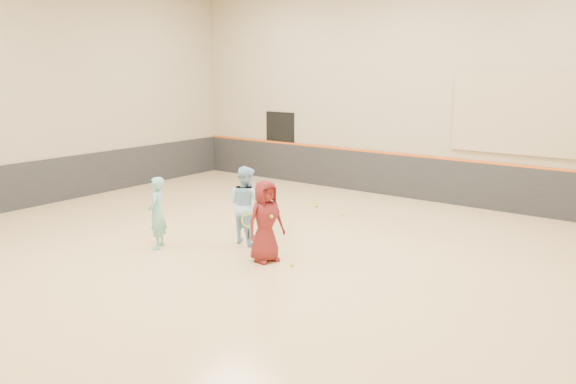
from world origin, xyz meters
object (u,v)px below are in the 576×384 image
Objects in this scene: instructor at (246,205)px; spare_racket at (314,203)px; girl at (157,213)px; young_man at (266,221)px.

instructor is 3.79m from spare_racket.
girl is 0.90× the size of instructor.
girl reaches higher than spare_racket.
spare_racket is (-0.76, 3.64, -0.77)m from instructor.
young_man reaches higher than spare_racket.
spare_racket is at bearing 140.14° from girl.
girl is 5.04m from spare_racket.
girl is 0.94× the size of young_man.
young_man reaches higher than girl.
young_man is at bearing 155.30° from instructor.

